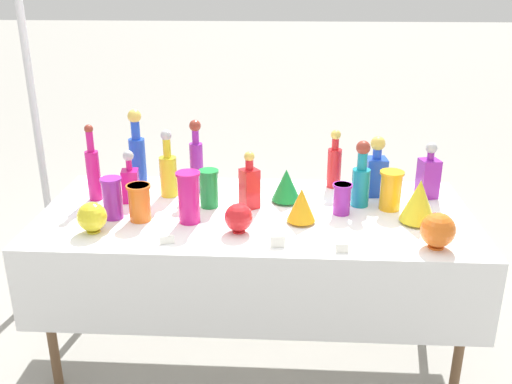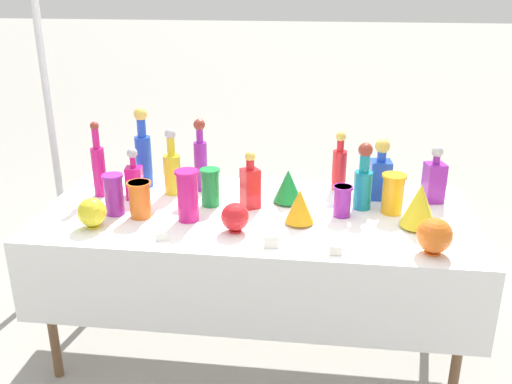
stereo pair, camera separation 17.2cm
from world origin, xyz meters
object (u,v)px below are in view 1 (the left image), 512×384
Objects in this scene: tall_bottle_2 at (196,160)px; slender_vase_4 at (342,198)px; fluted_vase_1 at (301,205)px; round_bowl_0 at (239,217)px; tall_bottle_0 at (361,178)px; slender_vase_2 at (209,187)px; tall_bottle_1 at (168,171)px; fluted_vase_2 at (419,201)px; slender_vase_1 at (112,197)px; square_decanter_1 at (428,175)px; slender_vase_3 at (139,201)px; slender_vase_0 at (189,196)px; square_decanter_0 at (249,184)px; round_bowl_2 at (92,217)px; cardboard_box_behind_right at (322,226)px; square_decanter_3 at (130,182)px; tall_bottle_5 at (93,170)px; fluted_vase_0 at (286,185)px; cardboard_box_behind_left at (341,247)px; tall_bottle_3 at (137,155)px; tall_bottle_4 at (334,163)px; square_decanter_2 at (376,171)px; round_bowl_1 at (438,230)px; slender_vase_5 at (391,189)px; canopy_pole at (34,111)px.

slender_vase_4 is (0.72, -0.25, -0.09)m from tall_bottle_2.
fluted_vase_1 is at bearing -34.32° from tall_bottle_2.
tall_bottle_0 is at bearing 30.84° from round_bowl_0.
round_bowl_0 is at bearing -59.33° from slender_vase_2.
fluted_vase_2 is (1.19, -0.27, -0.03)m from tall_bottle_1.
tall_bottle_0 is 1.98× the size of fluted_vase_1.
round_bowl_0 is (0.59, -0.12, -0.04)m from slender_vase_1.
slender_vase_2 is (0.09, -0.20, -0.07)m from tall_bottle_2.
slender_vase_3 is (-1.37, -0.36, -0.02)m from square_decanter_1.
slender_vase_0 is at bearing -177.61° from fluted_vase_1.
fluted_vase_1 is (0.51, 0.02, -0.04)m from slender_vase_0.
square_decanter_0 is 0.64m from slender_vase_1.
round_bowl_2 is (-0.66, -0.31, -0.05)m from square_decanter_0.
slender_vase_2 is 0.34m from slender_vase_3.
tall_bottle_0 is 1.25m from round_bowl_2.
cardboard_box_behind_right is at bearing 62.55° from slender_vase_0.
tall_bottle_2 is 2.87× the size of round_bowl_0.
square_decanter_3 is at bearing 165.96° from fluted_vase_1.
tall_bottle_5 is 1.80m from cardboard_box_behind_right.
fluted_vase_0 is at bearing 21.20° from slender_vase_3.
tall_bottle_0 is 1.12m from square_decanter_3.
cardboard_box_behind_left is at bearing 42.73° from round_bowl_2.
tall_bottle_3 reaches higher than slender_vase_0.
cardboard_box_behind_left reaches higher than cardboard_box_behind_right.
fluted_vase_0 reaches higher than cardboard_box_behind_left.
tall_bottle_4 is 0.47m from square_decanter_1.
slender_vase_1 is 0.13m from slender_vase_3.
slender_vase_3 is at bearing 167.33° from round_bowl_0.
slender_vase_3 reaches higher than round_bowl_0.
tall_bottle_2 is at bearing 145.02° from square_decanter_0.
slender_vase_1 reaches higher than slender_vase_3.
cardboard_box_behind_left is at bearing 83.17° from slender_vase_4.
tall_bottle_2 is 1.33× the size of square_decanter_1.
tall_bottle_1 reaches higher than tall_bottle_4.
square_decanter_2 is 1.39m from round_bowl_2.
slender_vase_3 reaches higher than slender_vase_4.
slender_vase_3 is 0.83× the size of fluted_vase_2.
slender_vase_0 is (0.33, -0.40, -0.06)m from tall_bottle_3.
cardboard_box_behind_right is at bearing 72.09° from round_bowl_0.
square_decanter_0 is 0.89m from round_bowl_1.
square_decanter_1 is 1.87× the size of round_bowl_1.
square_decanter_1 reaches higher than round_bowl_2.
slender_vase_4 is (0.01, -0.36, -0.05)m from tall_bottle_4.
cardboard_box_behind_right is at bearing 53.12° from tall_bottle_2.
canopy_pole is at bearing 163.45° from slender_vase_5.
canopy_pole is at bearing 153.45° from fluted_vase_1.
round_bowl_0 is 0.87× the size of round_bowl_1.
slender_vase_3 is at bearing -118.90° from tall_bottle_2.
round_bowl_0 is 1.54m from canopy_pole.
tall_bottle_2 is 2.04× the size of slender_vase_2.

